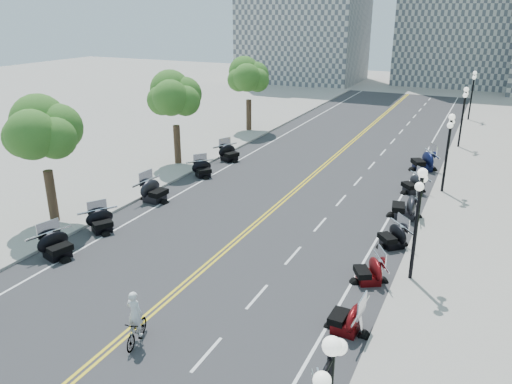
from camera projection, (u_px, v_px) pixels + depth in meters
The scene contains 43 objects.
ground at pixel (191, 280), 21.62m from camera, with size 160.00×160.00×0.00m, color gray.
road at pixel (280, 203), 30.08m from camera, with size 16.00×90.00×0.01m, color #333335.
centerline_yellow_a at pixel (278, 203), 30.13m from camera, with size 0.12×90.00×0.00m, color yellow.
centerline_yellow_b at pixel (282, 203), 30.03m from camera, with size 0.12×90.00×0.00m, color yellow.
edge_line_north at pixel (387, 221), 27.50m from camera, with size 0.12×90.00×0.00m, color white.
edge_line_south at pixel (190, 188), 32.66m from camera, with size 0.12×90.00×0.00m, color white.
lane_dash_5 at pixel (207, 354), 16.93m from camera, with size 0.12×2.00×0.00m, color white.
lane_dash_6 at pixel (257, 297), 20.32m from camera, with size 0.12×2.00×0.00m, color white.
lane_dash_7 at pixel (293, 255), 23.71m from camera, with size 0.12×2.00×0.00m, color white.
lane_dash_8 at pixel (320, 224), 27.09m from camera, with size 0.12×2.00×0.00m, color white.
lane_dash_9 at pixel (341, 200), 30.48m from camera, with size 0.12×2.00×0.00m, color white.
lane_dash_10 at pixel (358, 181), 33.87m from camera, with size 0.12×2.00×0.00m, color white.
lane_dash_11 at pixel (372, 165), 37.26m from camera, with size 0.12×2.00×0.00m, color white.
lane_dash_12 at pixel (383, 152), 40.64m from camera, with size 0.12×2.00×0.00m, color white.
lane_dash_13 at pixel (393, 141), 44.03m from camera, with size 0.12×2.00×0.00m, color white.
lane_dash_14 at pixel (401, 132), 47.42m from camera, with size 0.12×2.00×0.00m, color white.
lane_dash_15 at pixel (408, 123), 50.80m from camera, with size 0.12×2.00×0.00m, color white.
lane_dash_16 at pixel (415, 116), 54.19m from camera, with size 0.12×2.00×0.00m, color white.
lane_dash_17 at pixel (420, 110), 57.58m from camera, with size 0.12×2.00×0.00m, color white.
lane_dash_18 at pixel (425, 104), 60.96m from camera, with size 0.12×2.00×0.00m, color white.
lane_dash_19 at pixel (429, 99), 64.35m from camera, with size 0.12×2.00×0.00m, color white.
sidewalk_north at pixel (467, 234), 25.82m from camera, with size 5.00×90.00×0.15m, color #9E9991.
sidewalk_south at pixel (140, 178), 34.30m from camera, with size 5.00×90.00×0.15m, color #9E9991.
street_lamp_2 at pixel (416, 226), 20.63m from camera, with size 0.50×1.20×4.90m, color black, non-canonical shape.
street_lamp_3 at pixel (447, 154), 30.79m from camera, with size 0.50×1.20×4.90m, color black, non-canonical shape.
street_lamp_4 at pixel (462, 118), 40.95m from camera, with size 0.50×1.20×4.90m, color black, non-canonical shape.
street_lamp_5 at pixel (472, 96), 51.11m from camera, with size 0.50×1.20×4.90m, color black, non-canonical shape.
tree_2 at pixel (43, 138), 25.70m from camera, with size 4.80×4.80×9.20m, color #235619, non-canonical shape.
tree_3 at pixel (175, 101), 35.86m from camera, with size 4.80×4.80×9.20m, color #235619, non-canonical shape.
tree_4 at pixel (249, 81), 46.02m from camera, with size 4.80×4.80×9.20m, color #235619, non-canonical shape.
motorcycle_n_5 at pixel (347, 316), 17.97m from camera, with size 1.81×1.81×1.27m, color #590A0C, non-canonical shape.
motorcycle_n_6 at pixel (369, 269), 21.20m from camera, with size 1.79×1.79×1.25m, color #590A0C, non-canonical shape.
motorcycle_n_7 at pixel (393, 235), 24.38m from camera, with size 1.82×1.82×1.27m, color black, non-canonical shape.
motorcycle_n_8 at pixel (405, 205), 27.74m from camera, with size 2.16×2.16×1.51m, color black, non-canonical shape.
motorcycle_n_9 at pixel (413, 183), 31.55m from camera, with size 1.87×1.87×1.31m, color black, non-canonical shape.
motorcycle_n_10 at pixel (423, 160), 35.90m from camera, with size 2.23×2.23×1.56m, color black, non-canonical shape.
motorcycle_s_5 at pixel (56, 244), 23.31m from camera, with size 1.97×1.97×1.38m, color black, non-canonical shape.
motorcycle_s_6 at pixel (101, 220), 26.07m from camera, with size 1.82×1.82×1.27m, color black, non-canonical shape.
motorcycle_s_7 at pixel (154, 190), 30.15m from camera, with size 2.12×2.12×1.48m, color black, non-canonical shape.
motorcycle_s_8 at pixel (203, 168), 34.60m from camera, with size 1.77×1.77×1.24m, color black, non-canonical shape.
motorcycle_s_9 at pixel (229, 152), 38.23m from camera, with size 1.96×1.96×1.37m, color black, non-canonical shape.
bicycle at pixel (137, 330), 17.39m from camera, with size 0.47×1.67×1.00m, color #A51414.
cyclist_rider at pixel (133, 297), 16.92m from camera, with size 0.62×0.41×1.70m, color white.
Camera 1 is at (10.73, -15.89, 11.06)m, focal length 35.00 mm.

